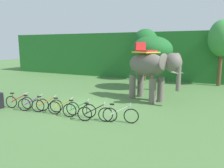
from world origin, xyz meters
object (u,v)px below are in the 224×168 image
at_px(tree_center_left, 145,42).
at_px(tree_far_left, 222,39).
at_px(tree_left, 152,50).
at_px(bike_red, 19,102).
at_px(bike_orange, 47,105).
at_px(elephant, 151,67).
at_px(bike_yellow, 63,108).
at_px(bike_white, 120,115).
at_px(bike_green, 79,110).
at_px(bike_black, 95,114).
at_px(bike_purple, 33,104).

xyz_separation_m(tree_center_left, tree_far_left, (6.85, -0.06, 0.27)).
xyz_separation_m(tree_left, bike_red, (-5.38, -8.46, -2.81)).
bearing_deg(bike_orange, bike_red, -176.98).
height_order(tree_left, elephant, tree_left).
xyz_separation_m(tree_left, bike_yellow, (-2.34, -8.34, -2.81)).
relative_size(bike_yellow, bike_white, 0.99).
xyz_separation_m(bike_green, bike_white, (2.16, 0.18, 0.00)).
bearing_deg(bike_black, tree_left, 87.56).
relative_size(bike_yellow, bike_black, 1.02).
distance_m(bike_yellow, bike_white, 3.14).
bearing_deg(bike_orange, tree_far_left, 56.27).
relative_size(tree_left, bike_green, 2.65).
bearing_deg(elephant, bike_green, -115.31).
bearing_deg(bike_green, bike_purple, -177.13).
xyz_separation_m(tree_far_left, bike_white, (-4.22, -12.46, -3.75)).
bearing_deg(bike_red, tree_far_left, 50.80).
height_order(elephant, bike_green, elephant).
height_order(tree_left, bike_orange, tree_left).
bearing_deg(bike_green, tree_center_left, 92.14).
xyz_separation_m(elephant, bike_purple, (-5.18, -4.95, -1.82)).
xyz_separation_m(tree_left, bike_black, (-0.36, -8.53, -2.81)).
bearing_deg(bike_red, tree_left, 57.55).
bearing_deg(bike_yellow, bike_red, -177.80).
height_order(bike_yellow, bike_white, same).
distance_m(tree_far_left, bike_green, 14.64).
xyz_separation_m(tree_left, bike_white, (0.79, -8.17, -2.81)).
bearing_deg(tree_center_left, bike_red, -105.45).
relative_size(tree_left, bike_red, 2.57).
height_order(tree_center_left, bike_purple, tree_center_left).
height_order(tree_center_left, bike_black, tree_center_left).
distance_m(bike_purple, bike_yellow, 1.93).
distance_m(elephant, bike_white, 4.97).
distance_m(elephant, bike_green, 5.62).
height_order(tree_far_left, bike_orange, tree_far_left).
bearing_deg(tree_far_left, bike_green, -116.77).
distance_m(tree_center_left, bike_yellow, 13.16).
relative_size(tree_left, bike_black, 2.64).
distance_m(tree_far_left, bike_orange, 15.65).
bearing_deg(tree_left, elephant, -75.59).
xyz_separation_m(bike_red, bike_orange, (1.95, 0.10, 0.00)).
xyz_separation_m(bike_red, bike_black, (5.01, -0.07, 0.00)).
bearing_deg(tree_left, bike_white, -84.46).
bearing_deg(bike_purple, bike_green, 2.87).
bearing_deg(elephant, bike_yellow, -124.15).
xyz_separation_m(tree_far_left, bike_purple, (-9.28, -12.78, -3.75)).
relative_size(bike_red, bike_purple, 1.05).
bearing_deg(tree_far_left, elephant, -117.65).
distance_m(tree_center_left, tree_far_left, 6.86).
relative_size(tree_far_left, bike_black, 3.55).
xyz_separation_m(tree_center_left, bike_yellow, (-0.50, -12.68, -3.48)).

